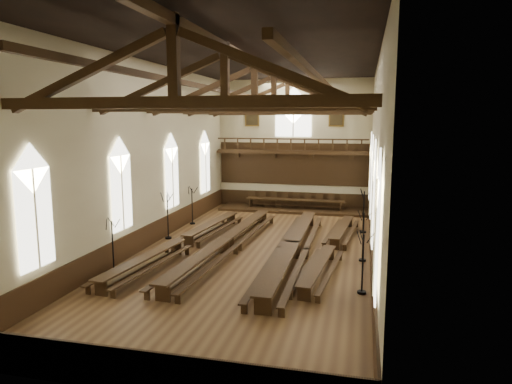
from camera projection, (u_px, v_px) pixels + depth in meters
ground at (255, 252)px, 24.09m from camera, size 26.00×26.00×0.00m
room_walls at (255, 128)px, 23.07m from camera, size 26.00×26.00×26.00m
wainscot_band at (255, 241)px, 23.99m from camera, size 12.00×26.00×1.20m
side_windows at (255, 182)px, 23.50m from camera, size 11.85×19.80×4.50m
end_window at (293, 115)px, 35.35m from camera, size 2.80×0.12×3.80m
minstrels_gallery at (292, 158)px, 35.64m from camera, size 11.80×1.24×3.70m
portraits at (293, 117)px, 35.37m from camera, size 7.75×0.09×1.45m
roof_trusses at (255, 93)px, 22.80m from camera, size 11.70×25.70×2.80m
refectory_row_a at (183, 241)px, 24.25m from camera, size 2.14×14.23×0.72m
refectory_row_b at (226, 241)px, 24.05m from camera, size 2.00×14.84×0.79m
refectory_row_c at (293, 246)px, 23.07m from camera, size 1.71×15.06×0.82m
refectory_row_d at (332, 245)px, 23.52m from camera, size 1.90×13.66×0.66m
dais at (294, 209)px, 34.94m from camera, size 11.40×2.81×0.19m
high_table at (295, 201)px, 34.83m from camera, size 7.51×0.91×0.70m
high_chairs at (296, 199)px, 35.54m from camera, size 7.69×0.50×1.09m
candelabrum_left_near at (113, 256)px, 20.82m from camera, size 0.70×0.77×2.51m
candelabrum_left_mid at (168, 225)px, 26.59m from camera, size 0.83×0.79×2.76m
candelabrum_left_far at (192, 213)px, 30.34m from camera, size 0.68×0.78×2.54m
candelabrum_right_near at (362, 275)px, 18.18m from camera, size 0.73×0.79×2.58m
candelabrum_right_mid at (363, 246)px, 22.37m from camera, size 0.76×0.77×2.58m
candelabrum_right_far at (363, 219)px, 28.01m from camera, size 0.73×0.84×2.75m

